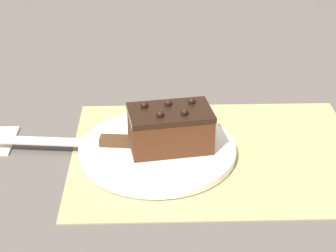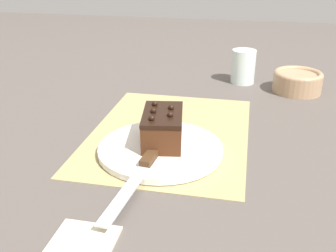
{
  "view_description": "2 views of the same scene",
  "coord_description": "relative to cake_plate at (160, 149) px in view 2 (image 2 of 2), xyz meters",
  "views": [
    {
      "loc": [
        -0.1,
        -0.76,
        0.48
      ],
      "look_at": [
        -0.08,
        -0.01,
        0.06
      ],
      "focal_mm": 60.0,
      "sensor_mm": 36.0,
      "label": 1
    },
    {
      "loc": [
        -0.77,
        -0.16,
        0.38
      ],
      "look_at": [
        -0.11,
        -0.02,
        0.07
      ],
      "focal_mm": 42.0,
      "sensor_mm": 36.0,
      "label": 2
    }
  ],
  "objects": [
    {
      "name": "ground_plane",
      "position": [
        0.09,
        -0.0,
        -0.01
      ],
      "size": [
        3.0,
        3.0,
        0.0
      ],
      "primitive_type": "plane",
      "color": "#544C47"
    },
    {
      "name": "placemat_woven",
      "position": [
        0.09,
        -0.0,
        -0.01
      ],
      "size": [
        0.46,
        0.34,
        0.0
      ],
      "primitive_type": "cube",
      "color": "tan",
      "rests_on": "ground_plane"
    },
    {
      "name": "cake_plate",
      "position": [
        0.0,
        0.0,
        0.0
      ],
      "size": [
        0.25,
        0.25,
        0.01
      ],
      "color": "white",
      "rests_on": "placemat_woven"
    },
    {
      "name": "chocolate_cake",
      "position": [
        0.02,
        -0.0,
        0.04
      ],
      "size": [
        0.14,
        0.1,
        0.07
      ],
      "rotation": [
        0.0,
        0.0,
        0.16
      ],
      "color": "#472614",
      "rests_on": "cake_plate"
    },
    {
      "name": "serving_knife",
      "position": [
        -0.09,
        0.01,
        0.01
      ],
      "size": [
        0.25,
        0.05,
        0.01
      ],
      "rotation": [
        0.0,
        0.0,
        1.47
      ],
      "color": "#472D19",
      "rests_on": "cake_plate"
    },
    {
      "name": "drinking_glass",
      "position": [
        0.49,
        -0.15,
        0.04
      ],
      "size": [
        0.07,
        0.07,
        0.1
      ],
      "color": "silver",
      "rests_on": "ground_plane"
    },
    {
      "name": "small_bowl",
      "position": [
        0.44,
        -0.3,
        0.02
      ],
      "size": [
        0.13,
        0.13,
        0.06
      ],
      "color": "tan",
      "rests_on": "ground_plane"
    },
    {
      "name": "folded_napkin",
      "position": [
        -0.29,
        0.05,
        -0.01
      ],
      "size": [
        0.11,
        0.09,
        0.01
      ],
      "primitive_type": "cube",
      "color": "beige",
      "rests_on": "ground_plane"
    }
  ]
}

